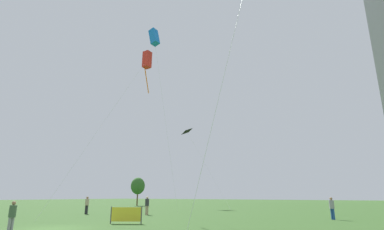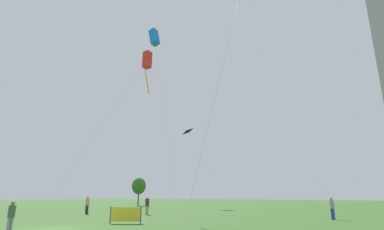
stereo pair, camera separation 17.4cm
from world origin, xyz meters
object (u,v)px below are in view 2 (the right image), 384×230
(park_tree_1, at_px, (139,186))
(person_standing_0, at_px, (87,204))
(kite_flying_1, at_px, (147,60))
(event_banner, at_px, (126,214))
(person_standing_2, at_px, (332,207))
(kite_flying_2, at_px, (188,132))
(kite_flying_0, at_px, (154,37))
(person_standing_1, at_px, (147,204))
(person_standing_3, at_px, (11,214))

(park_tree_1, bearing_deg, person_standing_0, -56.83)
(kite_flying_1, relative_size, event_banner, 9.53)
(person_standing_0, bearing_deg, event_banner, 132.12)
(person_standing_0, xyz_separation_m, kite_flying_1, (6.10, 1.93, 16.12))
(person_standing_2, height_order, kite_flying_2, kite_flying_2)
(person_standing_0, bearing_deg, kite_flying_0, 171.23)
(person_standing_1, height_order, kite_flying_2, kite_flying_2)
(kite_flying_2, height_order, park_tree_1, kite_flying_2)
(person_standing_0, xyz_separation_m, park_tree_1, (-15.24, 23.32, 2.76))
(person_standing_1, xyz_separation_m, event_banner, (5.55, -8.19, -0.44))
(kite_flying_1, relative_size, park_tree_1, 3.34)
(person_standing_1, xyz_separation_m, person_standing_3, (4.37, -15.36, -0.12))
(person_standing_1, bearing_deg, person_standing_0, -46.36)
(person_standing_1, relative_size, kite_flying_2, 0.13)
(person_standing_1, distance_m, event_banner, 9.91)
(person_standing_1, distance_m, person_standing_3, 15.97)
(kite_flying_1, bearing_deg, park_tree_1, 134.94)
(kite_flying_0, bearing_deg, person_standing_0, -166.31)
(kite_flying_0, height_order, kite_flying_1, kite_flying_0)
(person_standing_0, height_order, event_banner, person_standing_0)
(park_tree_1, bearing_deg, person_standing_3, -54.22)
(person_standing_0, xyz_separation_m, kite_flying_0, (7.25, 1.77, 18.68))
(kite_flying_2, xyz_separation_m, park_tree_1, (-12.77, 0.97, -9.51))
(person_standing_0, xyz_separation_m, event_banner, (12.03, -5.72, -0.43))
(person_standing_0, relative_size, person_standing_2, 1.03)
(kite_flying_0, bearing_deg, kite_flying_2, 115.29)
(person_standing_0, relative_size, person_standing_1, 1.00)
(kite_flying_0, xyz_separation_m, event_banner, (4.79, -7.48, -19.11))
(person_standing_3, xyz_separation_m, event_banner, (1.18, 7.17, -0.31))
(person_standing_1, height_order, park_tree_1, park_tree_1)
(person_standing_3, bearing_deg, park_tree_1, 28.19)
(person_standing_2, relative_size, kite_flying_0, 0.09)
(person_standing_0, bearing_deg, person_standing_1, 178.43)
(person_standing_2, distance_m, kite_flying_1, 24.11)
(event_banner, bearing_deg, kite_flying_1, 127.82)
(event_banner, bearing_deg, person_standing_2, 46.83)
(person_standing_0, distance_m, kite_flying_0, 20.11)
(person_standing_3, distance_m, kite_flying_2, 39.65)
(person_standing_1, bearing_deg, person_standing_3, 38.63)
(person_standing_1, xyz_separation_m, person_standing_2, (16.95, 3.95, -0.03))
(kite_flying_0, bearing_deg, event_banner, -57.39)
(kite_flying_2, bearing_deg, kite_flying_1, -67.22)
(park_tree_1, relative_size, event_banner, 2.86)
(person_standing_0, relative_size, person_standing_3, 1.13)
(kite_flying_1, distance_m, event_banner, 19.18)
(person_standing_0, distance_m, person_standing_3, 16.85)
(person_standing_2, xyz_separation_m, park_tree_1, (-38.67, 16.89, 2.78))
(kite_flying_2, distance_m, event_banner, 34.05)
(kite_flying_1, relative_size, kite_flying_2, 1.32)
(person_standing_2, bearing_deg, kite_flying_1, 45.14)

